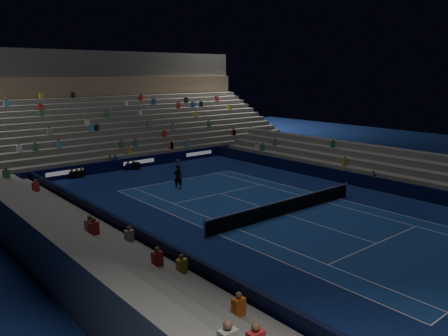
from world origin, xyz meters
name	(u,v)px	position (x,y,z in m)	size (l,w,h in m)	color
ground	(285,214)	(0.00, 0.00, 0.00)	(90.00, 90.00, 0.00)	#0D1D52
court_surface	(285,214)	(0.00, 0.00, 0.01)	(10.97, 23.77, 0.01)	navy
sponsor_barrier_far	(138,162)	(0.00, 18.50, 0.50)	(44.00, 0.25, 1.00)	#080A32
sponsor_barrier_east	(372,183)	(9.70, 0.00, 0.50)	(0.25, 37.00, 1.00)	black
sponsor_barrier_west	(151,244)	(-9.70, 0.00, 0.50)	(0.25, 37.00, 1.00)	black
grandstand_main	(94,123)	(0.00, 27.90, 3.38)	(44.00, 15.20, 11.20)	#63625E
grandstand_east	(396,171)	(13.17, 0.00, 0.92)	(5.00, 37.00, 2.50)	slate
grandstand_west	(82,254)	(-13.17, 0.00, 0.92)	(5.00, 37.00, 2.50)	slate
tennis_net	(285,207)	(0.00, 0.00, 0.50)	(12.90, 0.10, 1.10)	#B2B2B7
tennis_player	(178,177)	(-1.62, 9.52, 0.94)	(0.68, 0.45, 1.88)	black
broadcast_camera	(136,166)	(-0.58, 17.84, 0.34)	(0.56, 0.99, 0.66)	black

